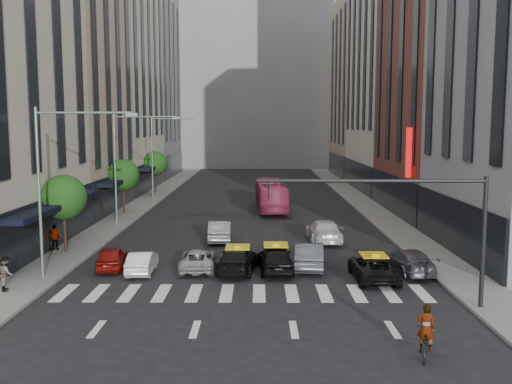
{
  "coord_description": "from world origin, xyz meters",
  "views": [
    {
      "loc": [
        0.58,
        -25.73,
        8.25
      ],
      "look_at": [
        0.4,
        10.02,
        4.0
      ],
      "focal_mm": 40.0,
      "sensor_mm": 36.0,
      "label": 1
    }
  ],
  "objects_px": {
    "taxi_left": "(238,259)",
    "pedestrian_far": "(55,237)",
    "streetlamp_mid": "(127,154)",
    "car_white_front": "(142,262)",
    "bus": "(271,195)",
    "streetlamp_near": "(56,169)",
    "pedestrian_near": "(6,273)",
    "streetlamp_far": "(161,146)",
    "car_red": "(111,257)",
    "taxi_center": "(276,259)",
    "motorcycle": "(425,344)"
  },
  "relations": [
    {
      "from": "car_white_front",
      "to": "streetlamp_mid",
      "type": "bearing_deg",
      "value": -75.71
    },
    {
      "from": "car_white_front",
      "to": "taxi_left",
      "type": "xyz_separation_m",
      "value": [
        5.34,
        0.26,
        0.08
      ]
    },
    {
      "from": "car_red",
      "to": "car_white_front",
      "type": "xyz_separation_m",
      "value": [
        1.95,
        -0.88,
        -0.04
      ]
    },
    {
      "from": "bus",
      "to": "pedestrian_near",
      "type": "bearing_deg",
      "value": 60.63
    },
    {
      "from": "streetlamp_mid",
      "to": "streetlamp_near",
      "type": "bearing_deg",
      "value": -90.0
    },
    {
      "from": "pedestrian_far",
      "to": "taxi_left",
      "type": "bearing_deg",
      "value": 158.97
    },
    {
      "from": "streetlamp_mid",
      "to": "car_red",
      "type": "height_order",
      "value": "streetlamp_mid"
    },
    {
      "from": "streetlamp_near",
      "to": "car_white_front",
      "type": "relative_size",
      "value": 2.42
    },
    {
      "from": "streetlamp_far",
      "to": "pedestrian_far",
      "type": "height_order",
      "value": "streetlamp_far"
    },
    {
      "from": "car_white_front",
      "to": "pedestrian_far",
      "type": "height_order",
      "value": "pedestrian_far"
    },
    {
      "from": "taxi_center",
      "to": "motorcycle",
      "type": "relative_size",
      "value": 2.39
    },
    {
      "from": "taxi_left",
      "to": "pedestrian_far",
      "type": "height_order",
      "value": "pedestrian_far"
    },
    {
      "from": "streetlamp_near",
      "to": "streetlamp_far",
      "type": "xyz_separation_m",
      "value": [
        0.0,
        32.0,
        0.0
      ]
    },
    {
      "from": "streetlamp_near",
      "to": "car_white_front",
      "type": "bearing_deg",
      "value": 18.61
    },
    {
      "from": "pedestrian_far",
      "to": "pedestrian_near",
      "type": "bearing_deg",
      "value": 95.76
    },
    {
      "from": "streetlamp_near",
      "to": "car_white_front",
      "type": "height_order",
      "value": "streetlamp_near"
    },
    {
      "from": "streetlamp_far",
      "to": "motorcycle",
      "type": "bearing_deg",
      "value": -68.62
    },
    {
      "from": "streetlamp_mid",
      "to": "bus",
      "type": "xyz_separation_m",
      "value": [
        11.77,
        8.53,
        -4.44
      ]
    },
    {
      "from": "streetlamp_near",
      "to": "streetlamp_mid",
      "type": "height_order",
      "value": "same"
    },
    {
      "from": "streetlamp_near",
      "to": "streetlamp_far",
      "type": "relative_size",
      "value": 1.0
    },
    {
      "from": "taxi_center",
      "to": "bus",
      "type": "xyz_separation_m",
      "value": [
        0.19,
        23.0,
        0.7
      ]
    },
    {
      "from": "streetlamp_far",
      "to": "car_red",
      "type": "distance_m",
      "value": 30.28
    },
    {
      "from": "streetlamp_far",
      "to": "pedestrian_far",
      "type": "bearing_deg",
      "value": -95.71
    },
    {
      "from": "streetlamp_far",
      "to": "pedestrian_far",
      "type": "relative_size",
      "value": 5.35
    },
    {
      "from": "streetlamp_near",
      "to": "taxi_left",
      "type": "xyz_separation_m",
      "value": [
        9.44,
        1.64,
        -5.21
      ]
    },
    {
      "from": "motorcycle",
      "to": "pedestrian_far",
      "type": "bearing_deg",
      "value": -22.6
    },
    {
      "from": "taxi_left",
      "to": "bus",
      "type": "height_order",
      "value": "bus"
    },
    {
      "from": "streetlamp_far",
      "to": "pedestrian_near",
      "type": "relative_size",
      "value": 5.34
    },
    {
      "from": "car_red",
      "to": "car_white_front",
      "type": "relative_size",
      "value": 1.03
    },
    {
      "from": "streetlamp_mid",
      "to": "motorcycle",
      "type": "relative_size",
      "value": 4.76
    },
    {
      "from": "pedestrian_far",
      "to": "streetlamp_mid",
      "type": "bearing_deg",
      "value": -104.25
    },
    {
      "from": "streetlamp_mid",
      "to": "car_red",
      "type": "relative_size",
      "value": 2.35
    },
    {
      "from": "car_white_front",
      "to": "bus",
      "type": "xyz_separation_m",
      "value": [
        7.67,
        23.15,
        0.85
      ]
    },
    {
      "from": "car_white_front",
      "to": "pedestrian_far",
      "type": "bearing_deg",
      "value": -38.51
    },
    {
      "from": "car_white_front",
      "to": "taxi_left",
      "type": "height_order",
      "value": "taxi_left"
    },
    {
      "from": "streetlamp_far",
      "to": "bus",
      "type": "distance_m",
      "value": 14.63
    },
    {
      "from": "streetlamp_far",
      "to": "taxi_center",
      "type": "height_order",
      "value": "streetlamp_far"
    },
    {
      "from": "taxi_center",
      "to": "pedestrian_far",
      "type": "bearing_deg",
      "value": -22.28
    },
    {
      "from": "bus",
      "to": "pedestrian_far",
      "type": "xyz_separation_m",
      "value": [
        -14.32,
        -18.11,
        -0.47
      ]
    },
    {
      "from": "car_white_front",
      "to": "pedestrian_near",
      "type": "xyz_separation_m",
      "value": [
        -5.86,
        -3.93,
        0.38
      ]
    },
    {
      "from": "taxi_left",
      "to": "streetlamp_near",
      "type": "bearing_deg",
      "value": 16.76
    },
    {
      "from": "streetlamp_mid",
      "to": "car_white_front",
      "type": "height_order",
      "value": "streetlamp_mid"
    },
    {
      "from": "motorcycle",
      "to": "streetlamp_near",
      "type": "bearing_deg",
      "value": -13.27
    },
    {
      "from": "pedestrian_near",
      "to": "car_white_front",
      "type": "bearing_deg",
      "value": -76.4
    },
    {
      "from": "streetlamp_far",
      "to": "car_red",
      "type": "height_order",
      "value": "streetlamp_far"
    },
    {
      "from": "streetlamp_near",
      "to": "car_white_front",
      "type": "distance_m",
      "value": 6.84
    },
    {
      "from": "car_red",
      "to": "taxi_left",
      "type": "xyz_separation_m",
      "value": [
        7.3,
        -0.62,
        0.04
      ]
    },
    {
      "from": "taxi_center",
      "to": "pedestrian_near",
      "type": "xyz_separation_m",
      "value": [
        -13.34,
        -4.09,
        0.22
      ]
    },
    {
      "from": "car_red",
      "to": "bus",
      "type": "height_order",
      "value": "bus"
    },
    {
      "from": "streetlamp_near",
      "to": "pedestrian_near",
      "type": "height_order",
      "value": "streetlamp_near"
    }
  ]
}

